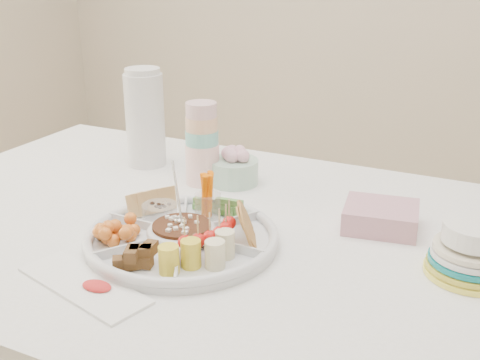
% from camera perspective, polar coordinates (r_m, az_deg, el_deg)
% --- Properties ---
extents(party_tray, '(0.40, 0.40, 0.04)m').
position_cam_1_polar(party_tray, '(1.21, -5.53, -5.21)').
color(party_tray, white).
rests_on(party_tray, dining_table).
extents(bean_dip, '(0.12, 0.12, 0.04)m').
position_cam_1_polar(bean_dip, '(1.20, -5.54, -4.89)').
color(bean_dip, '#302013').
rests_on(bean_dip, party_tray).
extents(tortillas, '(0.12, 0.12, 0.07)m').
position_cam_1_polar(tortillas, '(1.19, 0.69, -4.24)').
color(tortillas, '#C26E36').
rests_on(tortillas, party_tray).
extents(carrot_cucumber, '(0.11, 0.11, 0.10)m').
position_cam_1_polar(carrot_cucumber, '(1.29, -2.40, -1.33)').
color(carrot_cucumber, '#F86D00').
rests_on(carrot_cucumber, party_tray).
extents(pita_raisins, '(0.11, 0.11, 0.06)m').
position_cam_1_polar(pita_raisins, '(1.30, -8.10, -2.20)').
color(pita_raisins, '#E2B570').
rests_on(pita_raisins, party_tray).
extents(cherries, '(0.12, 0.12, 0.05)m').
position_cam_1_polar(cherries, '(1.22, -11.69, -4.63)').
color(cherries, orange).
rests_on(cherries, party_tray).
extents(granola_chunks, '(0.11, 0.11, 0.05)m').
position_cam_1_polar(granola_chunks, '(1.11, -9.31, -7.15)').
color(granola_chunks, brown).
rests_on(granola_chunks, party_tray).
extents(banana_tomato, '(0.13, 0.13, 0.10)m').
position_cam_1_polar(banana_tomato, '(1.09, -2.53, -6.08)').
color(banana_tomato, '#D2BC58').
rests_on(banana_tomato, party_tray).
extents(cup_stack, '(0.09, 0.09, 0.23)m').
position_cam_1_polar(cup_stack, '(1.49, -3.63, 3.94)').
color(cup_stack, '#B3D6AE').
rests_on(cup_stack, dining_table).
extents(thermos, '(0.12, 0.12, 0.27)m').
position_cam_1_polar(thermos, '(1.64, -9.01, 5.97)').
color(thermos, silver).
rests_on(thermos, dining_table).
extents(flower_bowl, '(0.12, 0.12, 0.09)m').
position_cam_1_polar(flower_bowl, '(1.51, -0.59, 1.36)').
color(flower_bowl, '#AEDAC6').
rests_on(flower_bowl, dining_table).
extents(napkin_stack, '(0.17, 0.15, 0.05)m').
position_cam_1_polar(napkin_stack, '(1.31, 13.21, -3.43)').
color(napkin_stack, '#BE8495').
rests_on(napkin_stack, dining_table).
extents(plate_stack, '(0.19, 0.19, 0.10)m').
position_cam_1_polar(plate_stack, '(1.16, 21.22, -6.08)').
color(plate_stack, yellow).
rests_on(plate_stack, dining_table).
extents(placemat, '(0.29, 0.16, 0.01)m').
position_cam_1_polar(placemat, '(1.10, -14.63, -9.62)').
color(placemat, white).
rests_on(placemat, dining_table).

